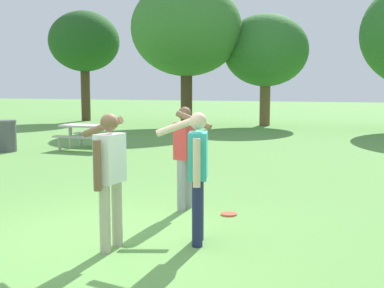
{
  "coord_description": "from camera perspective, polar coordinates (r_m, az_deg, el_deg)",
  "views": [
    {
      "loc": [
        3.07,
        -5.08,
        1.95
      ],
      "look_at": [
        0.19,
        2.33,
        1.0
      ],
      "focal_mm": 44.85,
      "sensor_mm": 36.0,
      "label": 1
    }
  ],
  "objects": [
    {
      "name": "person_bystander",
      "position": [
        5.91,
        0.59,
        -2.81
      ],
      "size": [
        0.79,
        0.59,
        1.64
      ],
      "color": "#1E234C",
      "rests_on": "ground"
    },
    {
      "name": "tree_far_right",
      "position": [
        24.71,
        8.77,
        10.9
      ],
      "size": [
        4.24,
        4.24,
        5.58
      ],
      "color": "brown",
      "rests_on": "ground"
    },
    {
      "name": "ground_plane",
      "position": [
        6.25,
        -9.6,
        -11.45
      ],
      "size": [
        120.0,
        120.0,
        0.0
      ],
      "primitive_type": "plane",
      "color": "#609947"
    },
    {
      "name": "trash_can_beside_table",
      "position": [
        15.53,
        -21.17,
        0.92
      ],
      "size": [
        0.59,
        0.59,
        0.96
      ],
      "color": "#515156",
      "rests_on": "ground"
    },
    {
      "name": "person_thrower",
      "position": [
        5.78,
        -9.81,
        -3.13
      ],
      "size": [
        0.67,
        0.64,
        1.64
      ],
      "color": "#B7AD93",
      "rests_on": "ground"
    },
    {
      "name": "person_catcher",
      "position": [
        7.56,
        -0.79,
        -0.7
      ],
      "size": [
        0.67,
        0.64,
        1.64
      ],
      "color": "gray",
      "rests_on": "ground"
    },
    {
      "name": "tree_broad_center",
      "position": [
        24.09,
        -0.67,
        13.49
      ],
      "size": [
        5.42,
        5.42,
        7.08
      ],
      "color": "#4C3823",
      "rests_on": "ground"
    },
    {
      "name": "tree_tall_left",
      "position": [
        28.57,
        -12.69,
        11.73
      ],
      "size": [
        4.01,
        4.01,
        6.24
      ],
      "color": "#4C3823",
      "rests_on": "ground"
    },
    {
      "name": "picnic_table_near",
      "position": [
        15.34,
        -12.23,
        1.46
      ],
      "size": [
        1.73,
        1.46,
        0.77
      ],
      "color": "beige",
      "rests_on": "ground"
    },
    {
      "name": "frisbee",
      "position": [
        7.44,
        4.41,
        -8.31
      ],
      "size": [
        0.25,
        0.25,
        0.03
      ],
      "primitive_type": "cylinder",
      "color": "#E04733",
      "rests_on": "ground"
    }
  ]
}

